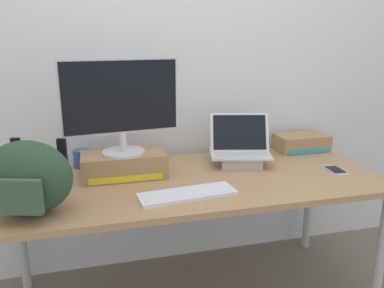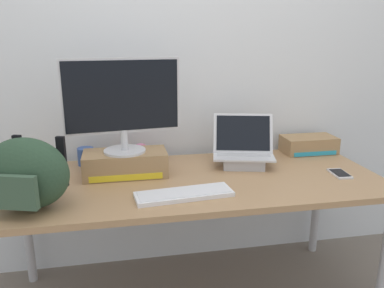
{
  "view_description": "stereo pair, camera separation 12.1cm",
  "coord_description": "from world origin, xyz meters",
  "px_view_note": "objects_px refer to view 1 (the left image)",
  "views": [
    {
      "loc": [
        -0.46,
        -1.79,
        1.41
      ],
      "look_at": [
        0.0,
        0.0,
        0.89
      ],
      "focal_mm": 36.28,
      "sensor_mm": 36.0,
      "label": 1
    },
    {
      "loc": [
        -0.35,
        -1.81,
        1.41
      ],
      "look_at": [
        0.0,
        0.0,
        0.89
      ],
      "focal_mm": 36.28,
      "sensor_mm": 36.0,
      "label": 2
    }
  ],
  "objects_px": {
    "external_keyboard": "(187,194)",
    "messenger_backpack": "(28,178)",
    "toner_box_yellow": "(124,165)",
    "cell_phone": "(335,170)",
    "coffee_mug": "(82,158)",
    "toner_box_cyan": "(302,142)",
    "plush_toy": "(137,154)",
    "desktop_monitor": "(121,104)",
    "open_laptop": "(240,154)"
  },
  "relations": [
    {
      "from": "messenger_backpack",
      "to": "toner_box_cyan",
      "type": "bearing_deg",
      "value": 36.64
    },
    {
      "from": "external_keyboard",
      "to": "toner_box_yellow",
      "type": "bearing_deg",
      "value": 120.93
    },
    {
      "from": "toner_box_yellow",
      "to": "plush_toy",
      "type": "distance_m",
      "value": 0.21
    },
    {
      "from": "toner_box_yellow",
      "to": "external_keyboard",
      "type": "xyz_separation_m",
      "value": [
        0.25,
        -0.34,
        -0.05
      ]
    },
    {
      "from": "toner_box_yellow",
      "to": "toner_box_cyan",
      "type": "xyz_separation_m",
      "value": [
        1.12,
        0.2,
        -0.01
      ]
    },
    {
      "from": "coffee_mug",
      "to": "toner_box_cyan",
      "type": "height_order",
      "value": "toner_box_cyan"
    },
    {
      "from": "toner_box_yellow",
      "to": "open_laptop",
      "type": "height_order",
      "value": "open_laptop"
    },
    {
      "from": "open_laptop",
      "to": "cell_phone",
      "type": "distance_m",
      "value": 0.51
    },
    {
      "from": "toner_box_yellow",
      "to": "cell_phone",
      "type": "height_order",
      "value": "toner_box_yellow"
    },
    {
      "from": "external_keyboard",
      "to": "plush_toy",
      "type": "height_order",
      "value": "plush_toy"
    },
    {
      "from": "toner_box_yellow",
      "to": "open_laptop",
      "type": "distance_m",
      "value": 0.65
    },
    {
      "from": "plush_toy",
      "to": "open_laptop",
      "type": "bearing_deg",
      "value": -15.63
    },
    {
      "from": "external_keyboard",
      "to": "messenger_backpack",
      "type": "height_order",
      "value": "messenger_backpack"
    },
    {
      "from": "open_laptop",
      "to": "toner_box_cyan",
      "type": "height_order",
      "value": "open_laptop"
    },
    {
      "from": "desktop_monitor",
      "to": "cell_phone",
      "type": "relative_size",
      "value": 3.89
    },
    {
      "from": "toner_box_yellow",
      "to": "messenger_backpack",
      "type": "xyz_separation_m",
      "value": [
        -0.41,
        -0.33,
        0.09
      ]
    },
    {
      "from": "messenger_backpack",
      "to": "plush_toy",
      "type": "bearing_deg",
      "value": 64.15
    },
    {
      "from": "toner_box_yellow",
      "to": "external_keyboard",
      "type": "height_order",
      "value": "toner_box_yellow"
    },
    {
      "from": "desktop_monitor",
      "to": "open_laptop",
      "type": "relative_size",
      "value": 1.55
    },
    {
      "from": "external_keyboard",
      "to": "cell_phone",
      "type": "bearing_deg",
      "value": 2.77
    },
    {
      "from": "messenger_backpack",
      "to": "coffee_mug",
      "type": "distance_m",
      "value": 0.58
    },
    {
      "from": "toner_box_yellow",
      "to": "messenger_backpack",
      "type": "distance_m",
      "value": 0.53
    },
    {
      "from": "open_laptop",
      "to": "external_keyboard",
      "type": "xyz_separation_m",
      "value": [
        -0.4,
        -0.37,
        -0.05
      ]
    },
    {
      "from": "desktop_monitor",
      "to": "messenger_backpack",
      "type": "xyz_separation_m",
      "value": [
        -0.41,
        -0.33,
        -0.23
      ]
    },
    {
      "from": "toner_box_yellow",
      "to": "external_keyboard",
      "type": "bearing_deg",
      "value": -53.32
    },
    {
      "from": "open_laptop",
      "to": "coffee_mug",
      "type": "bearing_deg",
      "value": -177.35
    },
    {
      "from": "plush_toy",
      "to": "toner_box_cyan",
      "type": "xyz_separation_m",
      "value": [
        1.03,
        0.0,
        -0.01
      ]
    },
    {
      "from": "open_laptop",
      "to": "toner_box_yellow",
      "type": "bearing_deg",
      "value": -162.96
    },
    {
      "from": "toner_box_cyan",
      "to": "external_keyboard",
      "type": "bearing_deg",
      "value": -148.62
    },
    {
      "from": "toner_box_cyan",
      "to": "toner_box_yellow",
      "type": "bearing_deg",
      "value": -170.07
    },
    {
      "from": "toner_box_yellow",
      "to": "desktop_monitor",
      "type": "distance_m",
      "value": 0.32
    },
    {
      "from": "messenger_backpack",
      "to": "toner_box_cyan",
      "type": "relative_size",
      "value": 1.29
    },
    {
      "from": "external_keyboard",
      "to": "toner_box_cyan",
      "type": "relative_size",
      "value": 1.41
    },
    {
      "from": "toner_box_yellow",
      "to": "coffee_mug",
      "type": "height_order",
      "value": "toner_box_yellow"
    },
    {
      "from": "cell_phone",
      "to": "coffee_mug",
      "type": "bearing_deg",
      "value": 166.56
    },
    {
      "from": "external_keyboard",
      "to": "plush_toy",
      "type": "distance_m",
      "value": 0.55
    },
    {
      "from": "external_keyboard",
      "to": "coffee_mug",
      "type": "height_order",
      "value": "coffee_mug"
    },
    {
      "from": "cell_phone",
      "to": "plush_toy",
      "type": "bearing_deg",
      "value": 162.38
    },
    {
      "from": "messenger_backpack",
      "to": "coffee_mug",
      "type": "bearing_deg",
      "value": 87.53
    },
    {
      "from": "toner_box_yellow",
      "to": "cell_phone",
      "type": "distance_m",
      "value": 1.11
    },
    {
      "from": "toner_box_yellow",
      "to": "cell_phone",
      "type": "relative_size",
      "value": 2.84
    },
    {
      "from": "open_laptop",
      "to": "plush_toy",
      "type": "bearing_deg",
      "value": 178.16
    },
    {
      "from": "desktop_monitor",
      "to": "external_keyboard",
      "type": "xyz_separation_m",
      "value": [
        0.25,
        -0.33,
        -0.37
      ]
    },
    {
      "from": "plush_toy",
      "to": "toner_box_cyan",
      "type": "relative_size",
      "value": 0.34
    },
    {
      "from": "messenger_backpack",
      "to": "plush_toy",
      "type": "xyz_separation_m",
      "value": [
        0.5,
        0.52,
        -0.1
      ]
    },
    {
      "from": "external_keyboard",
      "to": "coffee_mug",
      "type": "distance_m",
      "value": 0.71
    },
    {
      "from": "open_laptop",
      "to": "toner_box_cyan",
      "type": "relative_size",
      "value": 1.17
    },
    {
      "from": "cell_phone",
      "to": "open_laptop",
      "type": "bearing_deg",
      "value": 155.37
    },
    {
      "from": "desktop_monitor",
      "to": "coffee_mug",
      "type": "height_order",
      "value": "desktop_monitor"
    },
    {
      "from": "open_laptop",
      "to": "coffee_mug",
      "type": "height_order",
      "value": "open_laptop"
    }
  ]
}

